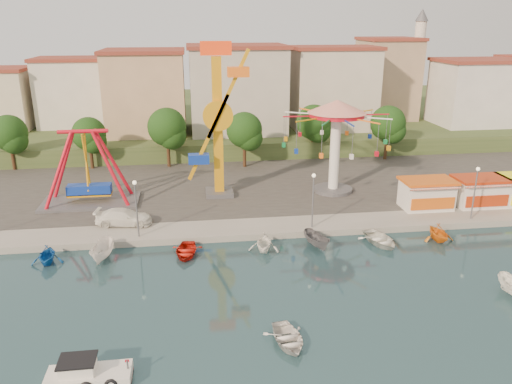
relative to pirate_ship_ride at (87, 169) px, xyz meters
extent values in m
plane|color=#152F3A|center=(13.82, -22.45, -4.39)|extent=(200.00, 200.00, 0.00)
cube|color=#9E998E|center=(13.82, 39.55, -4.09)|extent=(200.00, 100.00, 0.60)
cube|color=#4C4944|center=(13.82, 7.55, -3.79)|extent=(90.00, 28.00, 0.01)
cube|color=#384C26|center=(13.82, 44.55, -2.89)|extent=(200.00, 60.00, 3.00)
cube|color=#59595E|center=(0.00, 0.00, -3.64)|extent=(10.00, 5.00, 0.30)
cube|color=#1336AB|center=(0.00, 0.00, -2.19)|extent=(4.50, 1.40, 1.00)
cylinder|color=red|center=(0.00, 0.00, 4.01)|extent=(5.00, 0.40, 0.40)
cube|color=#59595E|center=(13.77, 1.05, -3.54)|extent=(3.00, 3.00, 0.50)
cube|color=orange|center=(13.77, 1.05, 3.71)|extent=(1.00, 1.00, 15.00)
cube|color=red|center=(13.77, 1.05, 12.01)|extent=(3.20, 0.50, 1.40)
cylinder|color=orange|center=(13.77, 0.25, 5.21)|extent=(3.20, 0.50, 3.20)
cube|color=orange|center=(14.86, 0.05, 7.46)|extent=(4.65, 0.35, 9.16)
cube|color=orange|center=(15.94, 0.05, 9.71)|extent=(2.20, 1.20, 1.00)
cylinder|color=#59595E|center=(26.69, 0.52, -3.59)|extent=(4.40, 4.40, 0.40)
cylinder|color=white|center=(26.69, 0.52, 0.71)|extent=(1.10, 1.10, 9.00)
cylinder|color=red|center=(26.69, 0.52, 5.01)|extent=(6.00, 6.00, 0.50)
cone|color=red|center=(26.69, 0.52, 5.91)|extent=(6.40, 6.40, 1.40)
cube|color=white|center=(34.74, -5.95, -2.39)|extent=(5.00, 3.00, 2.80)
cube|color=#D45A12|center=(34.74, -5.95, -0.84)|extent=(5.40, 3.40, 0.25)
cube|color=red|center=(34.74, -7.65, -1.19)|extent=(5.00, 0.77, 0.43)
cube|color=white|center=(40.60, -5.95, -2.39)|extent=(5.00, 3.00, 2.80)
cube|color=#AA2E0D|center=(40.60, -5.95, -0.84)|extent=(5.40, 3.40, 0.25)
cube|color=red|center=(40.60, -7.65, -1.19)|extent=(5.00, 0.77, 0.43)
cylinder|color=#59595E|center=(5.82, -9.45, -1.29)|extent=(0.14, 0.14, 5.00)
cylinder|color=#59595E|center=(21.82, -9.45, -1.29)|extent=(0.14, 0.14, 5.00)
cylinder|color=#59595E|center=(37.82, -9.45, -1.29)|extent=(0.14, 0.14, 5.00)
cylinder|color=#382314|center=(-12.18, 14.52, -2.00)|extent=(0.44, 0.44, 3.60)
sphere|color=black|center=(-12.18, 14.52, 1.10)|extent=(4.60, 4.60, 4.60)
cylinder|color=#382314|center=(-2.18, 13.79, -2.09)|extent=(0.44, 0.44, 3.40)
sphere|color=black|center=(-2.18, 13.79, 0.83)|extent=(4.35, 4.35, 4.35)
cylinder|color=#382314|center=(7.82, 13.36, -1.83)|extent=(0.44, 0.44, 3.92)
sphere|color=black|center=(7.82, 13.36, 1.54)|extent=(5.02, 5.02, 5.02)
cylinder|color=#382314|center=(17.82, 11.91, -1.96)|extent=(0.44, 0.44, 3.66)
sphere|color=black|center=(17.82, 11.91, 1.18)|extent=(4.68, 4.68, 4.68)
cylinder|color=#382314|center=(27.82, 14.90, -1.89)|extent=(0.44, 0.44, 3.80)
sphere|color=black|center=(27.82, 14.90, 1.37)|extent=(4.86, 4.86, 4.86)
cylinder|color=#382314|center=(37.82, 13.08, -1.91)|extent=(0.44, 0.44, 3.77)
sphere|color=black|center=(37.82, 13.08, 1.33)|extent=(4.83, 4.83, 4.83)
cube|color=silver|center=(-7.50, 28.93, 2.92)|extent=(12.33, 9.01, 8.63)
cube|color=tan|center=(5.64, 29.51, 4.22)|extent=(11.95, 9.28, 11.23)
cube|color=beige|center=(19.43, 26.35, 3.20)|extent=(12.59, 10.50, 9.20)
cube|color=beige|center=(32.89, 29.75, 3.22)|extent=(10.75, 9.23, 9.24)
cube|color=tan|center=(46.19, 27.88, 4.21)|extent=(12.77, 10.96, 11.21)
cube|color=silver|center=(57.98, 26.32, 4.78)|extent=(8.23, 8.98, 12.36)
cylinder|color=silver|center=(49.82, 31.55, 6.61)|extent=(1.80, 1.80, 16.00)
cylinder|color=#59595E|center=(49.82, 31.55, 11.61)|extent=(2.80, 2.80, 0.30)
cone|color=#59595E|center=(49.82, 31.55, 15.61)|extent=(2.20, 2.20, 2.00)
cube|color=white|center=(4.71, -27.98, -4.12)|extent=(4.60, 1.75, 0.83)
cube|color=red|center=(4.71, -27.98, -4.32)|extent=(4.60, 1.75, 0.15)
cube|color=white|center=(4.16, -27.89, -3.43)|extent=(1.84, 1.38, 0.83)
cube|color=black|center=(4.16, -27.89, -2.97)|extent=(2.03, 1.57, 0.11)
imported|color=white|center=(16.30, -26.00, -4.02)|extent=(3.06, 3.93, 0.75)
imported|color=white|center=(4.22, -6.45, -3.03)|extent=(5.52, 2.82, 1.53)
imported|color=#1356AA|center=(-1.32, -12.65, -3.61)|extent=(2.77, 3.14, 1.57)
imported|color=white|center=(3.14, -12.65, -3.62)|extent=(2.02, 4.15, 1.54)
imported|color=red|center=(10.02, -12.65, -4.01)|extent=(3.08, 4.00, 0.77)
imported|color=white|center=(16.79, -12.65, -3.57)|extent=(3.36, 3.67, 1.64)
imported|color=#5F5E63|center=(21.49, -12.65, -3.71)|extent=(2.37, 3.80, 1.38)
imported|color=white|center=(27.37, -12.65, -3.96)|extent=(3.87, 4.74, 0.86)
imported|color=orange|center=(32.84, -12.65, -3.58)|extent=(2.82, 3.22, 1.64)
camera|label=1|loc=(10.86, -51.77, 14.61)|focal=35.00mm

